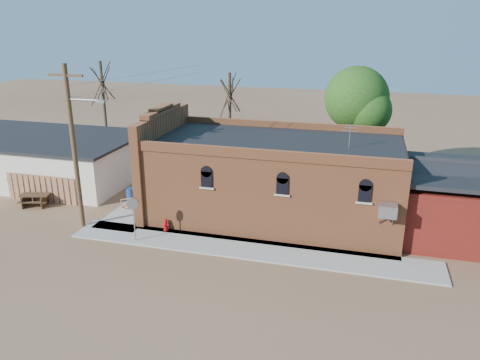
% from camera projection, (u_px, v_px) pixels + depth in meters
% --- Properties ---
extents(ground, '(120.00, 120.00, 0.00)m').
position_uv_depth(ground, '(214.00, 254.00, 23.34)').
color(ground, brown).
rests_on(ground, ground).
extents(sidewalk_south, '(19.00, 2.20, 0.08)m').
position_uv_depth(sidewalk_south, '(248.00, 249.00, 23.77)').
color(sidewalk_south, '#9E9991').
rests_on(sidewalk_south, ground).
extents(sidewalk_west, '(2.60, 10.00, 0.08)m').
position_uv_depth(sidewalk_west, '(151.00, 199.00, 30.37)').
color(sidewalk_west, '#9E9991').
rests_on(sidewalk_west, ground).
extents(brick_bar, '(16.40, 7.97, 6.30)m').
position_uv_depth(brick_bar, '(270.00, 178.00, 27.18)').
color(brick_bar, '#AF5E35').
rests_on(brick_bar, ground).
extents(red_shed, '(5.40, 6.40, 4.30)m').
position_uv_depth(red_shed, '(452.00, 195.00, 24.75)').
color(red_shed, '#541A0E').
rests_on(red_shed, ground).
extents(storage_building, '(20.40, 8.40, 3.17)m').
position_uv_depth(storage_building, '(6.00, 154.00, 34.86)').
color(storage_building, beige).
rests_on(storage_building, ground).
extents(wood_fence, '(5.20, 0.10, 1.80)m').
position_uv_depth(wood_fence, '(41.00, 189.00, 29.71)').
color(wood_fence, '#996645').
rests_on(wood_fence, ground).
extents(utility_pole, '(3.12, 0.26, 9.00)m').
position_uv_depth(utility_pole, '(75.00, 145.00, 24.92)').
color(utility_pole, '#472F1C').
rests_on(utility_pole, ground).
extents(tree_bare_near, '(2.80, 2.80, 7.65)m').
position_uv_depth(tree_bare_near, '(230.00, 94.00, 34.01)').
color(tree_bare_near, '#4B372B').
rests_on(tree_bare_near, ground).
extents(tree_bare_far, '(2.80, 2.80, 8.16)m').
position_uv_depth(tree_bare_far, '(102.00, 82.00, 37.54)').
color(tree_bare_far, '#4B372B').
rests_on(tree_bare_far, ground).
extents(tree_leafy, '(4.40, 4.40, 8.15)m').
position_uv_depth(tree_leafy, '(357.00, 98.00, 32.24)').
color(tree_leafy, '#4B372B').
rests_on(tree_leafy, ground).
extents(fire_hydrant, '(0.37, 0.34, 0.66)m').
position_uv_depth(fire_hydrant, '(166.00, 225.00, 25.69)').
color(fire_hydrant, '#AF0A0A').
rests_on(fire_hydrant, sidewalk_south).
extents(stop_sign, '(0.62, 0.31, 2.41)m').
position_uv_depth(stop_sign, '(133.00, 208.00, 23.99)').
color(stop_sign, gray).
rests_on(stop_sign, sidewalk_south).
extents(trash_barrel, '(0.68, 0.68, 0.86)m').
position_uv_depth(trash_barrel, '(131.00, 195.00, 29.78)').
color(trash_barrel, navy).
rests_on(trash_barrel, sidewalk_west).
extents(picnic_table, '(2.06, 1.75, 0.74)m').
position_uv_depth(picnic_table, '(35.00, 198.00, 29.31)').
color(picnic_table, '#48301D').
rests_on(picnic_table, ground).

